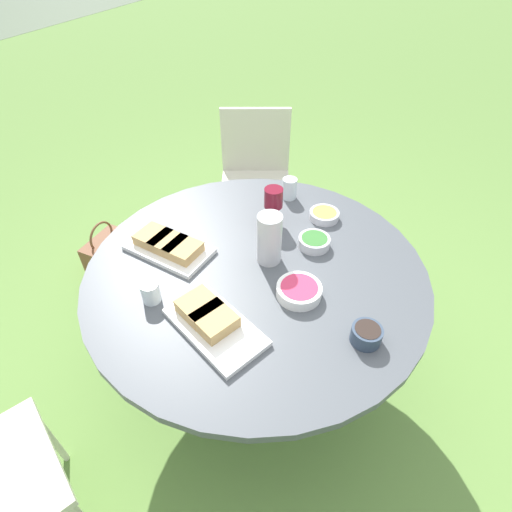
{
  "coord_description": "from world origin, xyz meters",
  "views": [
    {
      "loc": [
        -1.04,
        -0.47,
        1.83
      ],
      "look_at": [
        0.0,
        0.0,
        0.81
      ],
      "focal_mm": 28.0,
      "sensor_mm": 36.0,
      "label": 1
    }
  ],
  "objects": [
    {
      "name": "handbag",
      "position": [
        0.32,
        1.2,
        0.13
      ],
      "size": [
        0.3,
        0.14,
        0.37
      ],
      "color": "brown",
      "rests_on": "ground_plane"
    },
    {
      "name": "cup_water_far",
      "position": [
        -0.31,
        0.27,
        0.79
      ],
      "size": [
        0.07,
        0.07,
        0.08
      ],
      "color": "silver",
      "rests_on": "dining_table"
    },
    {
      "name": "cup_water_near",
      "position": [
        0.52,
        0.06,
        0.8
      ],
      "size": [
        0.07,
        0.07,
        0.1
      ],
      "color": "silver",
      "rests_on": "dining_table"
    },
    {
      "name": "bowl_salad",
      "position": [
        0.22,
        -0.17,
        0.77
      ],
      "size": [
        0.13,
        0.13,
        0.04
      ],
      "color": "silver",
      "rests_on": "dining_table"
    },
    {
      "name": "chair_near_left",
      "position": [
        1.05,
        0.48,
        0.52
      ],
      "size": [
        0.56,
        0.57,
        0.89
      ],
      "color": "beige",
      "rests_on": "ground_plane"
    },
    {
      "name": "water_pitcher",
      "position": [
        0.06,
        -0.03,
        0.86
      ],
      "size": [
        0.1,
        0.1,
        0.21
      ],
      "color": "silver",
      "rests_on": "dining_table"
    },
    {
      "name": "bowl_olives",
      "position": [
        -0.17,
        -0.47,
        0.78
      ],
      "size": [
        0.1,
        0.1,
        0.06
      ],
      "color": "#334256",
      "rests_on": "dining_table"
    },
    {
      "name": "platter_bread_main",
      "position": [
        -0.32,
        0.02,
        0.78
      ],
      "size": [
        0.32,
        0.4,
        0.07
      ],
      "color": "white",
      "rests_on": "dining_table"
    },
    {
      "name": "ground_plane",
      "position": [
        0.0,
        0.0,
        0.0
      ],
      "size": [
        40.0,
        40.0,
        0.0
      ],
      "primitive_type": "plane",
      "color": "#668E42"
    },
    {
      "name": "bowl_fries",
      "position": [
        0.42,
        -0.15,
        0.77
      ],
      "size": [
        0.13,
        0.13,
        0.04
      ],
      "color": "silver",
      "rests_on": "dining_table"
    },
    {
      "name": "bowl_dip_red",
      "position": [
        -0.07,
        -0.2,
        0.78
      ],
      "size": [
        0.17,
        0.17,
        0.04
      ],
      "color": "white",
      "rests_on": "dining_table"
    },
    {
      "name": "wine_glass",
      "position": [
        0.31,
        0.06,
        0.87
      ],
      "size": [
        0.08,
        0.08,
        0.17
      ],
      "color": "silver",
      "rests_on": "dining_table"
    },
    {
      "name": "dining_table",
      "position": [
        0.0,
        0.0,
        0.64
      ],
      "size": [
        1.34,
        1.34,
        0.75
      ],
      "color": "#4C4C51",
      "rests_on": "ground_plane"
    },
    {
      "name": "platter_charcuterie",
      "position": [
        -0.06,
        0.37,
        0.78
      ],
      "size": [
        0.23,
        0.37,
        0.06
      ],
      "color": "white",
      "rests_on": "dining_table"
    }
  ]
}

